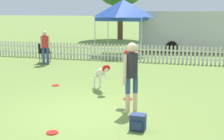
{
  "coord_description": "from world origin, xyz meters",
  "views": [
    {
      "loc": [
        2.48,
        -6.71,
        2.43
      ],
      "look_at": [
        0.25,
        1.41,
        0.8
      ],
      "focal_mm": 50.0,
      "sensor_mm": 36.0,
      "label": 1
    }
  ],
  "objects_px": {
    "equipment_trailer": "(182,30)",
    "frisbee_midfield": "(128,99)",
    "handler_person": "(131,68)",
    "frisbee_near_handler": "(56,85)",
    "frisbee_near_dog": "(52,133)",
    "leaping_dog": "(101,73)",
    "folding_chair_blue_left": "(44,51)",
    "backpack_on_grass": "(138,122)",
    "spectator_standing": "(45,45)",
    "canopy_tent_main": "(123,10)"
  },
  "relations": [
    {
      "from": "backpack_on_grass",
      "to": "equipment_trailer",
      "type": "relative_size",
      "value": 0.06
    },
    {
      "from": "folding_chair_blue_left",
      "to": "spectator_standing",
      "type": "distance_m",
      "value": 0.64
    },
    {
      "from": "folding_chair_blue_left",
      "to": "spectator_standing",
      "type": "height_order",
      "value": "spectator_standing"
    },
    {
      "from": "frisbee_near_handler",
      "to": "equipment_trailer",
      "type": "distance_m",
      "value": 10.86
    },
    {
      "from": "frisbee_midfield",
      "to": "equipment_trailer",
      "type": "bearing_deg",
      "value": 85.63
    },
    {
      "from": "folding_chair_blue_left",
      "to": "backpack_on_grass",
      "type": "bearing_deg",
      "value": 111.1
    },
    {
      "from": "backpack_on_grass",
      "to": "folding_chair_blue_left",
      "type": "bearing_deg",
      "value": 129.34
    },
    {
      "from": "handler_person",
      "to": "folding_chair_blue_left",
      "type": "bearing_deg",
      "value": 95.59
    },
    {
      "from": "frisbee_midfield",
      "to": "spectator_standing",
      "type": "height_order",
      "value": "spectator_standing"
    },
    {
      "from": "leaping_dog",
      "to": "equipment_trailer",
      "type": "xyz_separation_m",
      "value": [
        1.85,
        10.39,
        0.71
      ]
    },
    {
      "from": "spectator_standing",
      "to": "folding_chair_blue_left",
      "type": "bearing_deg",
      "value": -73.73
    },
    {
      "from": "leaping_dog",
      "to": "frisbee_midfield",
      "type": "bearing_deg",
      "value": 107.13
    },
    {
      "from": "handler_person",
      "to": "frisbee_near_handler",
      "type": "bearing_deg",
      "value": 110.15
    },
    {
      "from": "spectator_standing",
      "to": "equipment_trailer",
      "type": "distance_m",
      "value": 8.76
    },
    {
      "from": "equipment_trailer",
      "to": "frisbee_near_dog",
      "type": "bearing_deg",
      "value": -104.41
    },
    {
      "from": "equipment_trailer",
      "to": "folding_chair_blue_left",
      "type": "bearing_deg",
      "value": -140.3
    },
    {
      "from": "frisbee_near_dog",
      "to": "equipment_trailer",
      "type": "height_order",
      "value": "equipment_trailer"
    },
    {
      "from": "canopy_tent_main",
      "to": "backpack_on_grass",
      "type": "bearing_deg",
      "value": -75.01
    },
    {
      "from": "backpack_on_grass",
      "to": "frisbee_near_handler",
      "type": "bearing_deg",
      "value": 137.36
    },
    {
      "from": "handler_person",
      "to": "canopy_tent_main",
      "type": "xyz_separation_m",
      "value": [
        -2.49,
        9.61,
        1.35
      ]
    },
    {
      "from": "frisbee_near_handler",
      "to": "folding_chair_blue_left",
      "type": "xyz_separation_m",
      "value": [
        -2.42,
        3.95,
        0.54
      ]
    },
    {
      "from": "frisbee_midfield",
      "to": "canopy_tent_main",
      "type": "bearing_deg",
      "value": 104.26
    },
    {
      "from": "handler_person",
      "to": "backpack_on_grass",
      "type": "height_order",
      "value": "handler_person"
    },
    {
      "from": "folding_chair_blue_left",
      "to": "canopy_tent_main",
      "type": "relative_size",
      "value": 0.31
    },
    {
      "from": "leaping_dog",
      "to": "frisbee_near_handler",
      "type": "relative_size",
      "value": 4.28
    },
    {
      "from": "frisbee_midfield",
      "to": "folding_chair_blue_left",
      "type": "relative_size",
      "value": 0.26
    },
    {
      "from": "frisbee_near_handler",
      "to": "spectator_standing",
      "type": "relative_size",
      "value": 0.16
    },
    {
      "from": "frisbee_near_handler",
      "to": "canopy_tent_main",
      "type": "relative_size",
      "value": 0.08
    },
    {
      "from": "canopy_tent_main",
      "to": "frisbee_near_handler",
      "type": "bearing_deg",
      "value": -93.14
    },
    {
      "from": "frisbee_midfield",
      "to": "backpack_on_grass",
      "type": "relative_size",
      "value": 0.72
    },
    {
      "from": "handler_person",
      "to": "leaping_dog",
      "type": "distance_m",
      "value": 2.22
    },
    {
      "from": "frisbee_near_handler",
      "to": "canopy_tent_main",
      "type": "distance_m",
      "value": 8.09
    },
    {
      "from": "folding_chair_blue_left",
      "to": "equipment_trailer",
      "type": "bearing_deg",
      "value": -151.45
    },
    {
      "from": "canopy_tent_main",
      "to": "spectator_standing",
      "type": "bearing_deg",
      "value": -121.27
    },
    {
      "from": "handler_person",
      "to": "frisbee_near_dog",
      "type": "xyz_separation_m",
      "value": [
        -1.23,
        -1.78,
        -1.05
      ]
    },
    {
      "from": "leaping_dog",
      "to": "folding_chair_blue_left",
      "type": "relative_size",
      "value": 1.12
    },
    {
      "from": "frisbee_near_dog",
      "to": "equipment_trailer",
      "type": "distance_m",
      "value": 14.06
    },
    {
      "from": "equipment_trailer",
      "to": "frisbee_midfield",
      "type": "bearing_deg",
      "value": -101.46
    },
    {
      "from": "spectator_standing",
      "to": "frisbee_near_dog",
      "type": "bearing_deg",
      "value": 102.5
    },
    {
      "from": "leaping_dog",
      "to": "frisbee_midfield",
      "type": "xyz_separation_m",
      "value": [
        1.0,
        -0.73,
        -0.54
      ]
    },
    {
      "from": "frisbee_near_handler",
      "to": "canopy_tent_main",
      "type": "height_order",
      "value": "canopy_tent_main"
    },
    {
      "from": "frisbee_near_dog",
      "to": "backpack_on_grass",
      "type": "xyz_separation_m",
      "value": [
        1.62,
        0.63,
        0.15
      ]
    },
    {
      "from": "handler_person",
      "to": "frisbee_near_handler",
      "type": "xyz_separation_m",
      "value": [
        -2.91,
        1.89,
        -1.05
      ]
    },
    {
      "from": "handler_person",
      "to": "equipment_trailer",
      "type": "height_order",
      "value": "equipment_trailer"
    },
    {
      "from": "canopy_tent_main",
      "to": "spectator_standing",
      "type": "xyz_separation_m",
      "value": [
        -2.56,
        -4.22,
        -1.51
      ]
    },
    {
      "from": "spectator_standing",
      "to": "canopy_tent_main",
      "type": "bearing_deg",
      "value": -136.84
    },
    {
      "from": "handler_person",
      "to": "canopy_tent_main",
      "type": "relative_size",
      "value": 0.56
    },
    {
      "from": "frisbee_near_dog",
      "to": "folding_chair_blue_left",
      "type": "bearing_deg",
      "value": 118.31
    },
    {
      "from": "handler_person",
      "to": "frisbee_near_handler",
      "type": "relative_size",
      "value": 6.99
    },
    {
      "from": "frisbee_near_handler",
      "to": "frisbee_midfield",
      "type": "height_order",
      "value": "same"
    }
  ]
}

